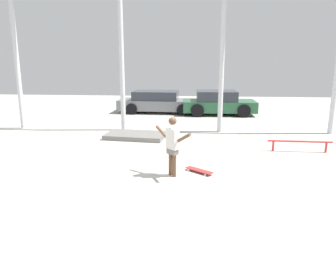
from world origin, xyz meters
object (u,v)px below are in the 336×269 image
object	(u,v)px
skateboarder	(173,143)
parked_car_grey	(158,102)
manual_pad	(136,136)
parked_car_green	(218,103)
grind_rail	(300,143)
skateboard	(199,170)

from	to	relation	value
skateboarder	parked_car_grey	size ratio (longest dim) A/B	0.34
manual_pad	parked_car_green	bearing A→B (deg)	58.09
grind_rail	parked_car_grey	bearing A→B (deg)	125.90
skateboarder	grind_rail	world-z (taller)	skateboarder
parked_car_grey	parked_car_green	xyz separation A→B (m)	(3.39, -0.44, 0.04)
skateboarder	parked_car_grey	world-z (taller)	skateboarder
skateboarder	parked_car_grey	xyz separation A→B (m)	(-1.53, 10.35, -0.29)
skateboard	parked_car_green	bearing A→B (deg)	121.36
skateboarder	grind_rail	xyz separation A→B (m)	(4.06, 2.62, -0.59)
skateboarder	manual_pad	world-z (taller)	skateboarder
parked_car_grey	parked_car_green	bearing A→B (deg)	-5.50
skateboarder	parked_car_green	size ratio (longest dim) A/B	0.40
parked_car_grey	skateboard	bearing A→B (deg)	-75.55
manual_pad	skateboard	bearing A→B (deg)	-57.55
skateboarder	parked_car_green	bearing A→B (deg)	124.03
parked_car_green	parked_car_grey	bearing A→B (deg)	171.24
manual_pad	parked_car_green	distance (m)	6.82
parked_car_grey	parked_car_green	size ratio (longest dim) A/B	1.16
manual_pad	parked_car_grey	bearing A→B (deg)	88.12
parked_car_grey	parked_car_green	world-z (taller)	parked_car_green
skateboarder	parked_car_grey	distance (m)	10.46
skateboarder	parked_car_green	xyz separation A→B (m)	(1.86, 9.91, -0.25)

